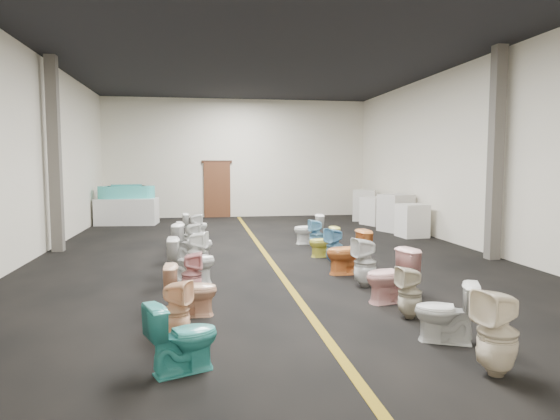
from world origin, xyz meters
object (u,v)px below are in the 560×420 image
(appliance_crate_d, at_px, (365,205))
(toilet_left_6, at_px, (193,243))
(toilet_left_5, at_px, (197,253))
(toilet_left_9, at_px, (195,228))
(appliance_crate_c, at_px, (377,211))
(bathtub, at_px, (127,193))
(toilet_right_5, at_px, (348,252))
(toilet_left_7, at_px, (192,239))
(toilet_left_1, at_px, (176,311))
(toilet_right_4, at_px, (365,263))
(toilet_right_7, at_px, (324,242))
(toilet_right_9, at_px, (308,229))
(appliance_crate_b, at_px, (396,213))
(toilet_right_2, at_px, (410,293))
(toilet_right_0, at_px, (497,333))
(toilet_right_6, at_px, (334,246))
(toilet_left_3, at_px, (192,275))
(toilet_left_10, at_px, (195,225))
(display_table, at_px, (127,211))
(toilet_right_8, at_px, (316,235))
(toilet_right_3, at_px, (391,276))
(toilet_left_4, at_px, (191,260))
(toilet_right_1, at_px, (446,312))
(toilet_left_8, at_px, (190,235))
(toilet_left_2, at_px, (191,290))
(appliance_crate_a, at_px, (412,221))
(toilet_left_0, at_px, (183,337))

(appliance_crate_d, relative_size, toilet_left_6, 1.35)
(toilet_left_5, height_order, toilet_left_9, toilet_left_5)
(appliance_crate_c, relative_size, toilet_left_9, 1.24)
(bathtub, height_order, toilet_right_5, bathtub)
(toilet_left_7, bearing_deg, toilet_left_1, 163.37)
(toilet_left_7, bearing_deg, toilet_right_4, -155.00)
(toilet_right_7, height_order, toilet_right_9, toilet_right_9)
(appliance_crate_b, xyz_separation_m, toilet_right_2, (-3.13, -8.18, -0.21))
(appliance_crate_c, bearing_deg, toilet_right_9, -131.27)
(toilet_left_6, height_order, toilet_right_9, toilet_left_6)
(toilet_right_0, height_order, toilet_right_6, toilet_right_0)
(toilet_left_3, relative_size, toilet_left_10, 1.02)
(display_table, height_order, appliance_crate_c, appliance_crate_c)
(toilet_right_5, distance_m, toilet_right_8, 2.61)
(toilet_right_2, relative_size, toilet_right_3, 0.88)
(toilet_left_4, distance_m, toilet_right_2, 3.76)
(toilet_right_3, xyz_separation_m, toilet_right_9, (-0.04, 5.48, -0.02))
(toilet_left_4, relative_size, toilet_right_1, 1.13)
(bathtub, distance_m, toilet_left_9, 4.96)
(toilet_right_4, relative_size, toilet_right_5, 1.01)
(toilet_left_9, distance_m, toilet_right_0, 9.25)
(toilet_left_8, xyz_separation_m, toilet_left_9, (0.11, 0.96, 0.05))
(toilet_right_1, relative_size, toilet_right_5, 0.86)
(bathtub, xyz_separation_m, toilet_left_5, (2.38, -8.06, -0.68))
(display_table, relative_size, toilet_left_3, 2.84)
(toilet_left_6, bearing_deg, toilet_left_7, 13.93)
(toilet_left_2, relative_size, toilet_left_7, 0.98)
(toilet_left_3, bearing_deg, toilet_right_9, -29.05)
(toilet_left_3, height_order, toilet_right_6, toilet_right_6)
(appliance_crate_d, height_order, toilet_left_8, appliance_crate_d)
(toilet_left_7, height_order, toilet_left_8, toilet_left_7)
(toilet_left_3, xyz_separation_m, toilet_right_3, (2.90, -0.76, 0.05))
(toilet_right_1, bearing_deg, toilet_left_6, -126.06)
(appliance_crate_a, distance_m, toilet_right_3, 6.92)
(toilet_right_7, bearing_deg, display_table, -147.16)
(toilet_left_1, distance_m, toilet_right_4, 3.63)
(appliance_crate_d, bearing_deg, toilet_right_4, -108.66)
(appliance_crate_c, height_order, toilet_left_10, appliance_crate_c)
(toilet_left_5, xyz_separation_m, toilet_right_1, (2.83, -4.11, -0.04))
(appliance_crate_b, bearing_deg, toilet_left_4, -136.23)
(toilet_left_0, bearing_deg, toilet_left_4, -22.62)
(display_table, bearing_deg, appliance_crate_b, -20.50)
(toilet_right_2, distance_m, toilet_right_6, 3.61)
(toilet_right_8, bearing_deg, toilet_left_5, -55.35)
(appliance_crate_d, xyz_separation_m, toilet_right_4, (-3.16, -9.37, -0.14))
(toilet_right_9, bearing_deg, toilet_right_2, 1.23)
(toilet_right_4, distance_m, toilet_right_7, 2.75)
(toilet_left_7, relative_size, toilet_right_1, 1.02)
(toilet_right_3, bearing_deg, toilet_right_6, 168.01)
(display_table, distance_m, toilet_left_5, 8.40)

